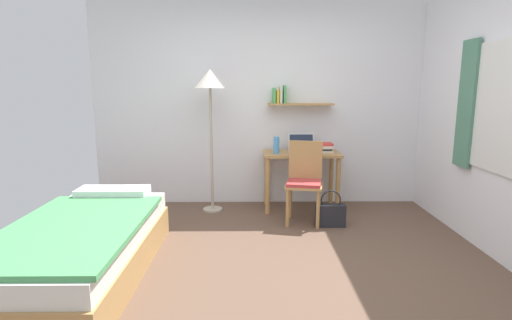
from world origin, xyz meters
The scene contains 10 objects.
ground_plane centered at (0.00, 0.00, 0.00)m, with size 5.28×5.28×0.00m, color brown.
wall_back centered at (0.00, 2.02, 1.30)m, with size 4.40×0.27×2.60m.
bed centered at (-1.55, -0.10, 0.24)m, with size 0.99×2.01×0.54m.
desk centered at (0.44, 1.70, 0.57)m, with size 0.94×0.52×0.72m.
desk_chair centered at (0.42, 1.22, 0.50)m, with size 0.47×0.45×0.92m.
standing_lamp centered at (-0.66, 1.64, 1.52)m, with size 0.39×0.39×1.73m.
laptop centered at (0.45, 1.78, 0.78)m, with size 0.33×0.24×0.22m.
water_bottle centered at (0.13, 1.62, 0.83)m, with size 0.07×0.07×0.21m, color #4C99DB.
book_stack centered at (0.74, 1.73, 0.78)m, with size 0.20×0.24×0.11m.
handbag centered at (0.69, 1.04, 0.14)m, with size 0.33×0.11×0.41m.
Camera 1 is at (-0.17, -3.13, 1.53)m, focal length 27.86 mm.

